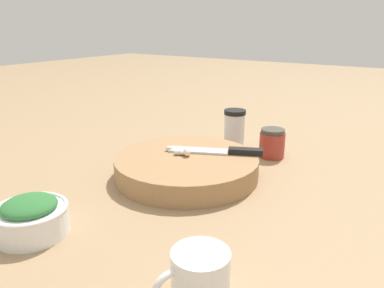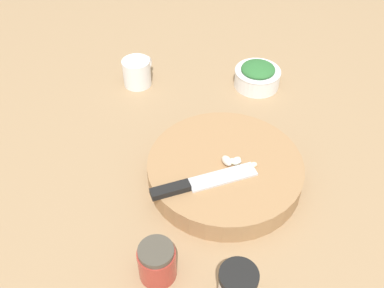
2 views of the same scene
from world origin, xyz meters
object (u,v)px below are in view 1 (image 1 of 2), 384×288
at_px(herb_bowl, 31,217).
at_px(honey_jar, 272,143).
at_px(garlic_cloves, 181,152).
at_px(spice_jar, 234,127).
at_px(coffee_mug, 199,278).
at_px(cutting_board, 187,167).
at_px(chef_knife, 221,151).

xyz_separation_m(herb_bowl, honey_jar, (-0.55, 0.18, 0.00)).
bearing_deg(herb_bowl, honey_jar, 162.00).
height_order(garlic_cloves, spice_jar, spice_jar).
height_order(spice_jar, coffee_mug, spice_jar).
distance_m(garlic_cloves, herb_bowl, 0.34).
relative_size(herb_bowl, spice_jar, 1.23).
distance_m(coffee_mug, honey_jar, 0.55).
relative_size(cutting_board, garlic_cloves, 4.13).
bearing_deg(garlic_cloves, chef_knife, 131.43).
height_order(herb_bowl, coffee_mug, coffee_mug).
xyz_separation_m(herb_bowl, coffee_mug, (-0.02, 0.31, 0.00)).
height_order(garlic_cloves, honey_jar, honey_jar).
height_order(cutting_board, honey_jar, honey_jar).
xyz_separation_m(garlic_cloves, coffee_mug, (0.32, 0.25, -0.02)).
relative_size(chef_knife, garlic_cloves, 2.67).
bearing_deg(garlic_cloves, cutting_board, 78.24).
bearing_deg(honey_jar, coffee_mug, 13.28).
bearing_deg(honey_jar, chef_knife, -18.78).
height_order(cutting_board, herb_bowl, herb_bowl).
height_order(chef_knife, garlic_cloves, garlic_cloves).
bearing_deg(coffee_mug, cutting_board, -143.37).
bearing_deg(herb_bowl, garlic_cloves, 170.16).
height_order(garlic_cloves, coffee_mug, coffee_mug).
relative_size(coffee_mug, honey_jar, 1.28).
xyz_separation_m(garlic_cloves, honey_jar, (-0.22, 0.12, -0.02)).
bearing_deg(cutting_board, garlic_cloves, -101.76).
bearing_deg(honey_jar, garlic_cloves, -28.94).
height_order(coffee_mug, honey_jar, honey_jar).
bearing_deg(cutting_board, honey_jar, 154.79).
height_order(spice_jar, honey_jar, spice_jar).
height_order(herb_bowl, honey_jar, honey_jar).
bearing_deg(coffee_mug, garlic_cloves, -141.77).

